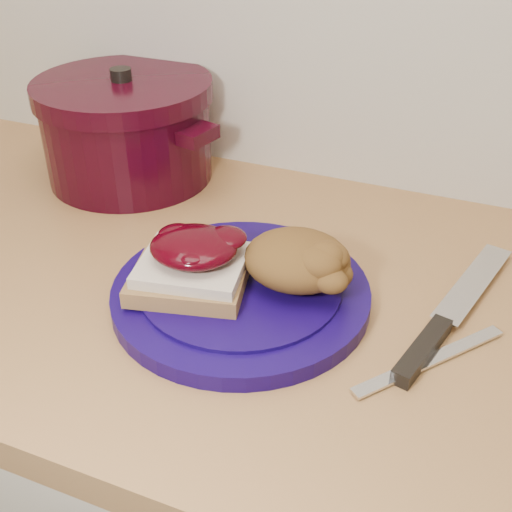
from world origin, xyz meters
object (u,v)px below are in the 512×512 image
at_px(plate, 241,294).
at_px(pepper_grinder, 93,140).
at_px(butter_knife, 430,360).
at_px(dutch_oven, 127,129).
at_px(chef_knife, 438,330).

height_order(plate, pepper_grinder, pepper_grinder).
bearing_deg(butter_knife, dutch_oven, 101.14).
bearing_deg(pepper_grinder, butter_knife, -22.43).
distance_m(chef_knife, dutch_oven, 0.54).
xyz_separation_m(plate, dutch_oven, (-0.28, 0.23, 0.07)).
distance_m(plate, chef_knife, 0.21).
relative_size(chef_knife, dutch_oven, 0.91).
relative_size(plate, dutch_oven, 0.93).
bearing_deg(chef_knife, butter_knife, -165.64).
bearing_deg(chef_knife, pepper_grinder, 85.40).
xyz_separation_m(chef_knife, pepper_grinder, (-0.53, 0.18, 0.05)).
height_order(plate, dutch_oven, dutch_oven).
bearing_deg(dutch_oven, pepper_grinder, -143.27).
distance_m(chef_knife, butter_knife, 0.04).
height_order(butter_knife, pepper_grinder, pepper_grinder).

